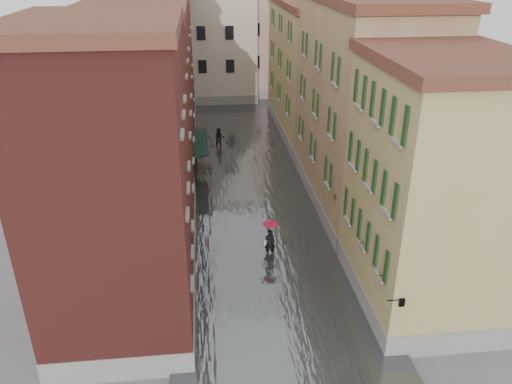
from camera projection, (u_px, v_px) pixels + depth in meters
ground at (272, 282)px, 26.12m from camera, size 120.00×120.00×0.00m
floodwater at (248, 179)px, 37.73m from camera, size 10.00×60.00×0.20m
building_left_near at (115, 193)px, 20.83m from camera, size 6.00×8.00×13.00m
building_left_mid at (141, 120)px, 30.81m from camera, size 6.00×14.00×12.50m
building_left_far at (157, 61)px, 43.93m from camera, size 6.00×16.00×14.00m
building_right_near at (433, 193)px, 22.53m from camera, size 6.00×8.00×11.50m
building_right_mid at (362, 109)px, 32.07m from camera, size 6.00×14.00×13.00m
building_right_far at (312, 71)px, 45.84m from camera, size 6.00×16.00×11.50m
building_end_cream at (201, 41)px, 57.09m from camera, size 12.00×9.00×13.00m
building_end_pink at (276, 41)px, 59.98m from camera, size 10.00×9.00×12.00m
awning_near at (201, 150)px, 36.71m from camera, size 1.09×3.30×2.80m
awning_far at (200, 137)px, 39.40m from camera, size 1.09×3.12×2.80m
wall_lantern at (401, 302)px, 19.86m from camera, size 0.71×0.22×0.35m
window_planters at (361, 230)px, 23.97m from camera, size 0.59×8.46×0.84m
pedestrian_main at (270, 237)px, 27.87m from camera, size 0.88×0.88×2.06m
pedestrian_far at (219, 138)px, 43.74m from camera, size 0.89×0.69×1.81m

